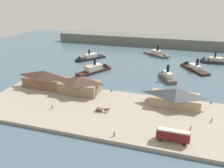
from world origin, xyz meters
TOP-DOWN VIEW (x-y plane):
  - ground_plane at (0.00, 0.00)m, footprint 320.00×320.00m
  - quay_promenade at (0.00, -22.00)m, footprint 110.00×36.00m
  - seawall_edge at (0.00, -3.60)m, footprint 110.00×0.80m
  - ferry_shed_central_terminal at (-38.24, -9.19)m, footprint 21.11×8.21m
  - ferry_shed_customs_shed at (-19.85, -10.09)m, footprint 18.04×10.28m
  - ferry_shed_west_terminal at (22.24, -9.81)m, footprint 19.57×10.21m
  - street_tram at (22.31, -34.95)m, footprint 9.80×2.72m
  - horse_cart at (-4.17, -23.68)m, footprint 5.55×1.69m
  - pedestrian_walking_west at (-23.80, -27.33)m, footprint 0.43×0.43m
  - pedestrian_by_tram at (35.28, -19.59)m, footprint 0.41×0.41m
  - pedestrian_near_cart at (4.61, -37.49)m, footprint 0.43×0.43m
  - pedestrian_near_east_shed at (27.98, -26.80)m, footprint 0.38×0.38m
  - mooring_post_east at (-5.94, -5.21)m, footprint 0.44×0.44m
  - mooring_post_center_east at (36.66, -4.94)m, footprint 0.44×0.44m
  - ferry_outer_harbor at (31.02, 44.49)m, footprint 17.59×22.56m
  - ferry_moored_east at (-39.53, 44.31)m, footprint 19.01×22.68m
  - ferry_approaching_east at (17.13, 22.36)m, footprint 10.81×16.49m
  - ferry_mid_harbor at (44.77, 62.67)m, footprint 19.12×7.13m
  - ferry_near_quay at (9.45, 68.69)m, footprint 21.89×18.72m
  - ferry_approaching_west at (-23.42, 23.02)m, footprint 17.11×24.08m
  - far_headland at (0.00, 110.00)m, footprint 180.00×24.00m

SIDE VIEW (x-z plane):
  - ground_plane at x=0.00m, z-range 0.00..0.00m
  - seawall_edge at x=0.00m, z-range 0.00..1.00m
  - quay_promenade at x=0.00m, z-range 0.00..1.20m
  - ferry_moored_east at x=-39.53m, z-range -3.83..6.07m
  - ferry_outer_harbor at x=31.02m, z-range -3.72..6.01m
  - ferry_near_quay at x=9.45m, z-range -3.92..6.34m
  - ferry_mid_harbor at x=44.77m, z-range -4.05..6.66m
  - ferry_approaching_west at x=-23.42m, z-range -3.48..6.59m
  - ferry_approaching_east at x=17.13m, z-range -3.15..6.33m
  - mooring_post_east at x=-5.94m, z-range 1.20..2.10m
  - mooring_post_center_east at x=36.66m, z-range 1.20..2.10m
  - pedestrian_near_east_shed at x=27.98m, z-range 1.13..2.68m
  - pedestrian_by_tram at x=35.28m, z-range 1.13..2.77m
  - pedestrian_walking_west at x=-23.80m, z-range 1.12..2.86m
  - pedestrian_near_cart at x=4.61m, z-range 1.12..2.88m
  - horse_cart at x=-4.17m, z-range 1.19..3.06m
  - street_tram at x=22.31m, z-range 1.56..5.64m
  - far_headland at x=0.00m, z-range 0.00..8.00m
  - ferry_shed_west_terminal at x=22.24m, z-range 1.26..8.15m
  - ferry_shed_customs_shed at x=-19.85m, z-range 1.26..8.90m
  - ferry_shed_central_terminal at x=-38.24m, z-range 1.27..9.66m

